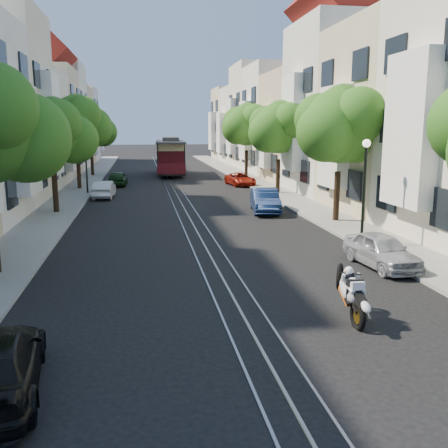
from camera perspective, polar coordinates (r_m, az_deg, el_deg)
name	(u,v)px	position (r m, az deg, el deg)	size (l,w,h in m)	color
ground	(171,184)	(42.93, -6.09, 4.60)	(200.00, 200.00, 0.00)	black
sidewalk_east	(254,182)	(43.94, 3.42, 4.86)	(2.50, 80.00, 0.12)	gray
sidewalk_west	(83,185)	(43.12, -15.78, 4.35)	(2.50, 80.00, 0.12)	gray
rail_left	(164,184)	(42.91, -6.83, 4.59)	(0.06, 80.00, 0.02)	gray
rail_slot	(171,184)	(42.93, -6.09, 4.61)	(0.06, 80.00, 0.02)	gray
rail_right	(177,184)	(42.97, -5.36, 4.63)	(0.06, 80.00, 0.02)	gray
lane_line	(171,184)	(42.93, -6.09, 4.60)	(0.08, 80.00, 0.01)	tan
townhouses_east	(306,122)	(44.86, 9.40, 11.42)	(7.75, 72.00, 12.00)	beige
townhouses_west	(20,123)	(43.55, -22.30, 10.64)	(7.75, 72.00, 11.76)	silver
tree_e_b	(341,127)	(25.50, 13.22, 10.70)	(4.93, 4.08, 6.68)	black
tree_e_c	(280,129)	(35.92, 6.40, 10.71)	(4.84, 3.99, 6.52)	black
tree_e_d	(247,126)	(46.60, 2.68, 11.14)	(5.01, 4.16, 6.85)	black
tree_w_b	(53,134)	(28.96, -19.00, 9.73)	(4.72, 3.87, 6.27)	black
tree_w_c	(77,123)	(39.85, -16.47, 11.03)	(5.13, 4.28, 7.09)	black
tree_w_d	(91,129)	(50.79, -14.95, 10.48)	(4.84, 3.99, 6.52)	black
lamp_east	(365,176)	(20.64, 15.80, 5.31)	(0.32, 0.32, 4.16)	black
lamp_west	(86,155)	(36.85, -15.53, 7.65)	(0.32, 0.32, 4.16)	black
sportbike_rider	(351,291)	(12.79, 14.27, -7.45)	(0.45, 1.91, 1.35)	black
cable_car	(171,155)	(50.59, -6.10, 7.88)	(3.23, 9.09, 3.45)	black
parked_car_e_near	(382,250)	(17.96, 17.56, -2.89)	(1.39, 3.47, 1.18)	#A0A3AB
parked_car_e_mid	(265,200)	(28.31, 4.71, 2.70)	(1.42, 4.08, 1.34)	#0C1C40
parked_car_e_far	(240,179)	(41.37, 1.88, 5.15)	(1.75, 3.80, 1.06)	maroon
parked_car_w_mid	(104,189)	(34.96, -13.55, 3.87)	(1.25, 3.57, 1.18)	silver
parked_car_w_far	(118,178)	(42.06, -12.06, 5.13)	(1.45, 3.61, 1.23)	#173615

